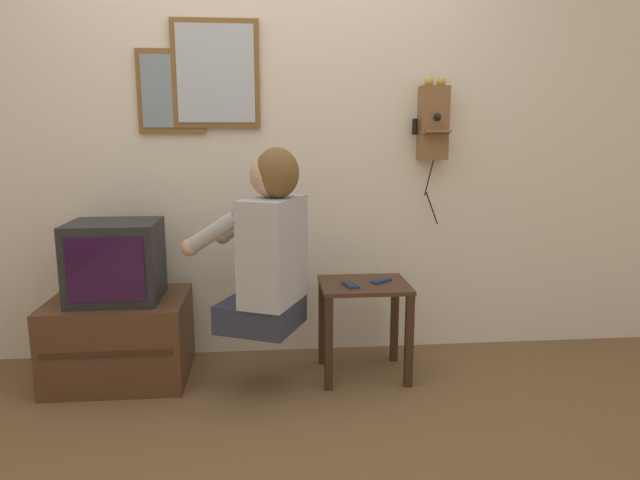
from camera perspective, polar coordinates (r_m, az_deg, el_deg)
ground_plane at (r=2.61m, az=-5.16°, el=-19.18°), size 14.00×14.00×0.00m
wall_back at (r=3.30m, az=-5.63°, el=10.27°), size 6.80×0.05×2.55m
side_table at (r=3.07m, az=4.42°, el=-6.54°), size 0.47×0.39×0.51m
person at (r=2.79m, az=-5.23°, el=-0.57°), size 0.62×0.56×0.90m
tv_stand at (r=3.25m, az=-19.34°, el=-9.27°), size 0.70×0.55×0.44m
television at (r=3.11m, az=-19.78°, el=-2.01°), size 0.45×0.38×0.41m
wall_phone_antique at (r=3.36m, az=11.24°, el=11.51°), size 0.20×0.19×0.83m
framed_picture at (r=3.31m, az=-14.71°, el=14.18°), size 0.36×0.03×0.45m
wall_mirror at (r=3.29m, az=-10.37°, el=16.03°), size 0.48×0.03×0.58m
cell_phone_held at (r=2.98m, az=3.06°, el=-4.48°), size 0.08×0.13×0.01m
cell_phone_spare at (r=3.07m, az=6.11°, el=-4.04°), size 0.13×0.13×0.01m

